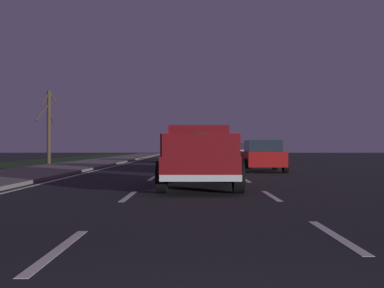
% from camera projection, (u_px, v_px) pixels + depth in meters
% --- Properties ---
extents(ground, '(144.00, 144.00, 0.00)m').
position_uv_depth(ground, '(196.00, 167.00, 28.83)').
color(ground, black).
extents(sidewalk_shoulder, '(108.00, 4.00, 0.12)m').
position_uv_depth(sidewalk_shoulder, '(75.00, 166.00, 28.84)').
color(sidewalk_shoulder, slate).
rests_on(sidewalk_shoulder, ground).
extents(lane_markings, '(108.00, 7.04, 0.01)m').
position_uv_depth(lane_markings, '(151.00, 164.00, 32.33)').
color(lane_markings, silver).
rests_on(lane_markings, ground).
extents(pickup_truck, '(5.43, 2.29, 1.87)m').
position_uv_depth(pickup_truck, '(199.00, 154.00, 14.01)').
color(pickup_truck, maroon).
rests_on(pickup_truck, ground).
extents(sedan_black, '(4.43, 2.07, 1.54)m').
position_uv_depth(sedan_black, '(194.00, 153.00, 35.49)').
color(sedan_black, black).
rests_on(sedan_black, ground).
extents(sedan_tan, '(4.44, 2.09, 1.54)m').
position_uv_depth(sedan_tan, '(192.00, 156.00, 22.80)').
color(sedan_tan, '#9E845B').
rests_on(sedan_tan, ground).
extents(sedan_silver, '(4.41, 2.04, 1.54)m').
position_uv_depth(sedan_silver, '(238.00, 152.00, 39.97)').
color(sedan_silver, '#B2B5BA').
rests_on(sedan_silver, ground).
extents(sedan_red, '(4.42, 2.05, 1.54)m').
position_uv_depth(sedan_red, '(262.00, 155.00, 23.26)').
color(sedan_red, maroon).
rests_on(sedan_red, ground).
extents(bare_tree_far, '(2.03, 1.13, 5.38)m').
position_uv_depth(bare_tree_far, '(49.00, 125.00, 34.36)').
color(bare_tree_far, '#423323').
rests_on(bare_tree_far, ground).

